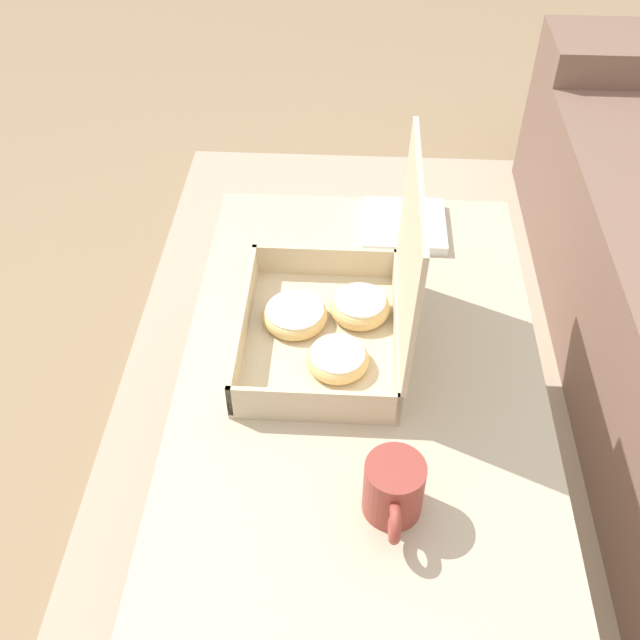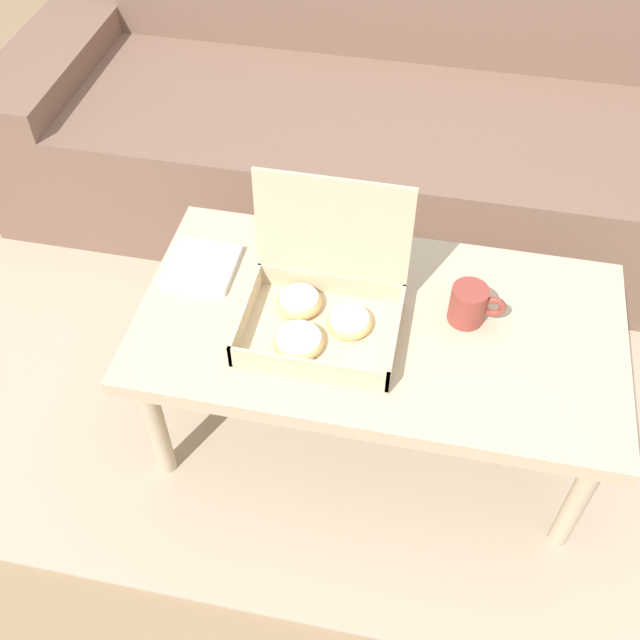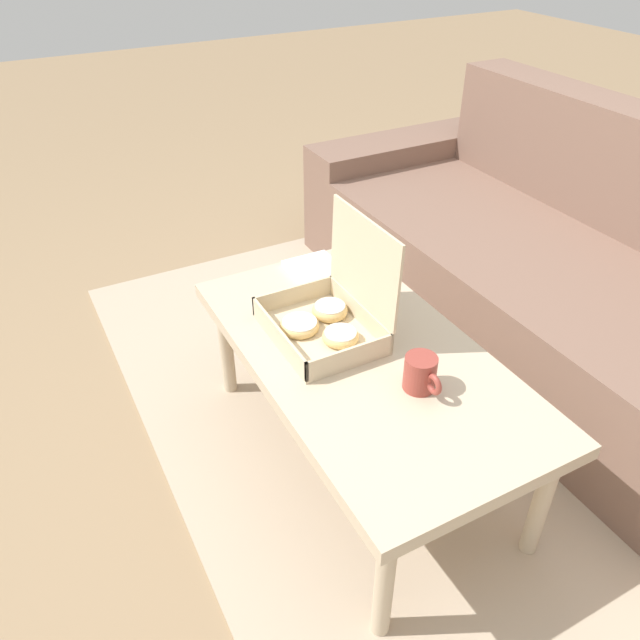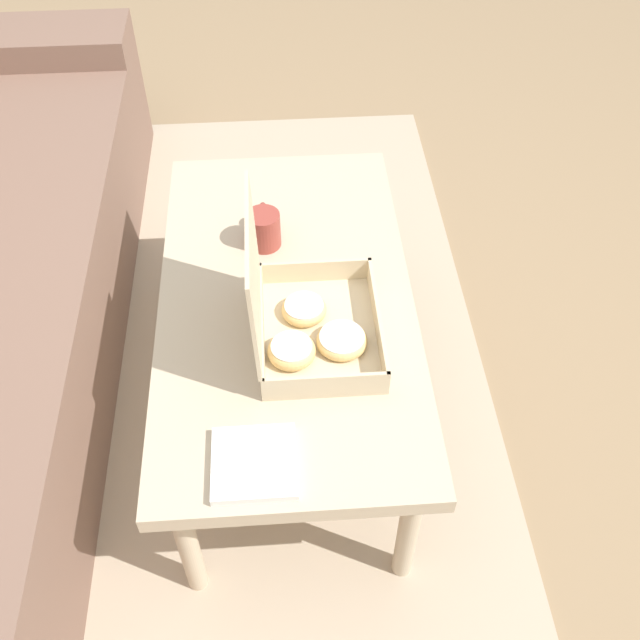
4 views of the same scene
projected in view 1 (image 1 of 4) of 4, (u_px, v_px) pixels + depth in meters
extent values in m
plane|color=#937756|center=(412.00, 542.00, 1.42)|extent=(12.00, 12.00, 0.00)
cube|color=tan|center=(572.00, 549.00, 1.41)|extent=(2.68, 1.90, 0.01)
cube|color=#C6B293|center=(360.00, 409.00, 1.15)|extent=(1.07, 0.57, 0.04)
cylinder|color=#C6B293|center=(257.00, 296.00, 1.64)|extent=(0.04, 0.04, 0.37)
cylinder|color=#C6B293|center=(464.00, 303.00, 1.63)|extent=(0.04, 0.04, 0.37)
cube|color=beige|center=(320.00, 340.00, 1.22)|extent=(0.33, 0.25, 0.01)
cube|color=beige|center=(244.00, 323.00, 1.21)|extent=(0.33, 0.01, 0.06)
cube|color=beige|center=(397.00, 329.00, 1.20)|extent=(0.33, 0.01, 0.06)
cube|color=beige|center=(325.00, 261.00, 1.32)|extent=(0.01, 0.25, 0.06)
cube|color=beige|center=(314.00, 404.00, 1.08)|extent=(0.01, 0.25, 0.06)
cube|color=beige|center=(410.00, 253.00, 1.09)|extent=(0.33, 0.02, 0.25)
torus|color=#E5BC75|center=(295.00, 316.00, 1.24)|extent=(0.11, 0.11, 0.03)
cylinder|color=white|center=(295.00, 312.00, 1.23)|extent=(0.10, 0.10, 0.01)
torus|color=#E5BC75|center=(360.00, 307.00, 1.25)|extent=(0.10, 0.10, 0.03)
cylinder|color=white|center=(360.00, 303.00, 1.24)|extent=(0.09, 0.09, 0.02)
torus|color=#E5BC75|center=(338.00, 359.00, 1.17)|extent=(0.10, 0.10, 0.03)
cylinder|color=white|center=(338.00, 356.00, 1.16)|extent=(0.09, 0.09, 0.01)
cylinder|color=#993D33|center=(394.00, 488.00, 0.97)|extent=(0.08, 0.08, 0.09)
torus|color=#993D33|center=(394.00, 523.00, 0.93)|extent=(0.05, 0.01, 0.05)
cube|color=white|center=(404.00, 225.00, 1.44)|extent=(0.16, 0.16, 0.02)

